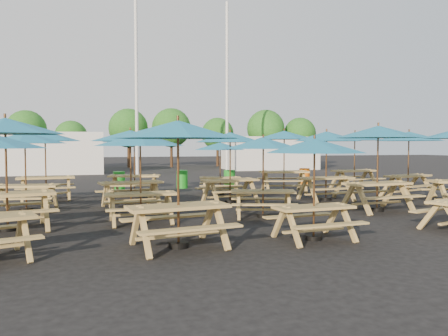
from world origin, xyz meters
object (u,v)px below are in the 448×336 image
object	(u,v)px
picnic_unit_1	(5,131)
picnic_unit_19	(355,139)
picnic_unit_6	(130,139)
waste_bin_2	(229,179)
picnic_unit_5	(140,144)
picnic_unit_13	(378,136)
picnic_unit_7	(134,140)
picnic_unit_9	(263,147)
picnic_unit_18	(409,139)
picnic_unit_2	(25,142)
picnic_unit_8	(314,151)
picnic_unit_11	(220,149)
picnic_unit_14	(326,140)
waste_bin_3	(304,177)
picnic_unit_4	(178,136)
picnic_unit_3	(45,139)
picnic_unit_15	(284,138)
waste_bin_1	(182,179)
waste_bin_0	(119,181)
picnic_unit_10	(230,141)

from	to	relation	value
picnic_unit_1	picnic_unit_19	distance (m)	14.16
picnic_unit_6	waste_bin_2	distance (m)	7.22
picnic_unit_5	picnic_unit_13	size ratio (longest dim) A/B	0.84
picnic_unit_1	waste_bin_2	distance (m)	11.35
picnic_unit_7	picnic_unit_9	distance (m)	6.54
picnic_unit_9	picnic_unit_18	distance (m)	7.44
picnic_unit_2	picnic_unit_9	size ratio (longest dim) A/B	0.98
waste_bin_2	picnic_unit_6	bearing A→B (deg)	-132.95
waste_bin_2	picnic_unit_8	bearing A→B (deg)	-98.18
picnic_unit_5	picnic_unit_11	bearing A→B (deg)	55.31
picnic_unit_18	picnic_unit_9	bearing A→B (deg)	-174.96
picnic_unit_14	waste_bin_3	distance (m)	6.27
picnic_unit_4	waste_bin_3	xyz separation A→B (m)	(8.31, 11.20, -1.71)
picnic_unit_19	picnic_unit_2	bearing A→B (deg)	-173.75
picnic_unit_1	picnic_unit_13	world-z (taller)	picnic_unit_1
picnic_unit_2	picnic_unit_6	world-z (taller)	picnic_unit_6
picnic_unit_5	picnic_unit_4	bearing A→B (deg)	-82.81
picnic_unit_4	picnic_unit_5	bearing A→B (deg)	89.49
picnic_unit_1	picnic_unit_13	xyz separation A→B (m)	(9.85, 0.17, -0.04)
picnic_unit_18	picnic_unit_4	bearing A→B (deg)	-167.02
picnic_unit_4	picnic_unit_8	size ratio (longest dim) A/B	1.23
picnic_unit_7	waste_bin_2	distance (m)	5.20
picnic_unit_2	picnic_unit_4	world-z (taller)	picnic_unit_4
picnic_unit_3	picnic_unit_18	bearing A→B (deg)	-17.41
picnic_unit_11	picnic_unit_15	distance (m)	2.92
waste_bin_1	waste_bin_0	bearing A→B (deg)	-176.30
picnic_unit_11	picnic_unit_19	distance (m)	6.27
picnic_unit_6	picnic_unit_13	world-z (taller)	picnic_unit_13
picnic_unit_10	picnic_unit_18	size ratio (longest dim) A/B	0.90
picnic_unit_1	picnic_unit_10	world-z (taller)	picnic_unit_1
picnic_unit_3	waste_bin_2	world-z (taller)	picnic_unit_3
waste_bin_0	waste_bin_3	distance (m)	8.84
picnic_unit_13	waste_bin_3	size ratio (longest dim) A/B	3.33
picnic_unit_1	picnic_unit_10	distance (m)	6.97
picnic_unit_15	waste_bin_3	bearing A→B (deg)	60.45
picnic_unit_8	picnic_unit_18	xyz separation A→B (m)	(6.95, 5.69, 0.32)
picnic_unit_4	waste_bin_0	world-z (taller)	picnic_unit_4
picnic_unit_5	picnic_unit_14	size ratio (longest dim) A/B	0.90
picnic_unit_2	waste_bin_1	size ratio (longest dim) A/B	3.26
picnic_unit_2	picnic_unit_5	xyz separation A→B (m)	(3.03, -2.84, -0.07)
picnic_unit_11	picnic_unit_8	bearing A→B (deg)	-79.73
picnic_unit_1	picnic_unit_6	xyz separation A→B (m)	(2.97, 2.95, -0.13)
picnic_unit_8	picnic_unit_11	distance (m)	8.45
picnic_unit_1	waste_bin_3	xyz separation A→B (m)	(11.72, 8.50, -1.84)
picnic_unit_11	picnic_unit_10	bearing A→B (deg)	-85.22
picnic_unit_14	picnic_unit_19	bearing A→B (deg)	41.86
picnic_unit_1	picnic_unit_3	distance (m)	5.75
picnic_unit_18	waste_bin_0	size ratio (longest dim) A/B	3.76
picnic_unit_14	waste_bin_1	xyz separation A→B (m)	(-4.02, 5.69, -1.73)
waste_bin_1	picnic_unit_19	bearing A→B (deg)	-19.62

